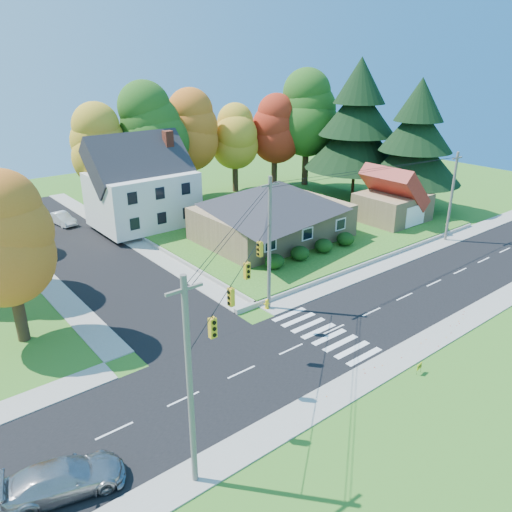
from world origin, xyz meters
The scene contains 24 objects.
ground centered at (0.00, 0.00, 0.00)m, with size 120.00×120.00×0.00m, color #3D7923.
road_main centered at (0.00, 0.00, 0.01)m, with size 90.00×8.00×0.02m, color black.
road_cross centered at (-8.00, 26.00, 0.01)m, with size 8.00×44.00×0.02m, color black.
sidewalk_north centered at (0.00, 5.00, 0.04)m, with size 90.00×2.00×0.08m, color #9C9A90.
sidewalk_south centered at (0.00, -5.00, 0.04)m, with size 90.00×2.00×0.08m, color #9C9A90.
lawn centered at (13.00, 21.00, 0.25)m, with size 30.00×30.00×0.50m, color #3D7923.
ranch_house centered at (8.00, 16.00, 3.27)m, with size 14.60×10.60×5.40m.
colonial_house centered at (0.04, 28.00, 4.58)m, with size 10.40×8.40×9.60m.
garage centered at (22.00, 11.99, 2.84)m, with size 7.30×6.30×4.60m.
hedge_row centered at (7.50, 9.80, 1.14)m, with size 10.70×1.70×1.27m.
traffic_infrastructure centered at (-0.15, 1.35, 5.15)m, with size 38.10×10.66×10.00m.
tree_lot_0 centered at (-2.00, 34.00, 8.31)m, with size 6.72×6.72×12.51m.
tree_lot_1 centered at (4.00, 33.00, 9.61)m, with size 7.84×7.84×14.60m.
tree_lot_2 centered at (10.00, 34.00, 8.96)m, with size 7.28×7.28×13.56m.
tree_lot_3 centered at (16.00, 33.00, 7.65)m, with size 6.16×6.16×11.47m.
tree_lot_4 centered at (22.00, 32.00, 8.31)m, with size 6.72×6.72×12.51m.
tree_lot_5 centered at (26.00, 30.00, 10.27)m, with size 8.40×8.40×15.64m.
conifer_east_a centered at (27.00, 22.00, 9.39)m, with size 12.80×12.80×16.96m.
conifer_east_b centered at (28.00, 14.00, 8.28)m, with size 11.20×11.20×14.84m.
tree_west_0 centered at (-17.00, 12.00, 7.15)m, with size 6.16×6.16×11.47m.
silver_sedan centered at (-19.20, -2.23, 0.76)m, with size 2.07×5.10×1.48m, color #9C9CA0.
white_car centered at (-6.69, 34.72, 0.70)m, with size 1.45×4.14×1.37m, color silver.
fire_hydrant centered at (-1.71, 5.18, 0.40)m, with size 0.48×0.37×0.83m.
yard_sign centered at (0.14, -6.66, 0.48)m, with size 0.54×0.10×0.68m.
Camera 1 is at (-22.91, -19.99, 17.52)m, focal length 35.00 mm.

